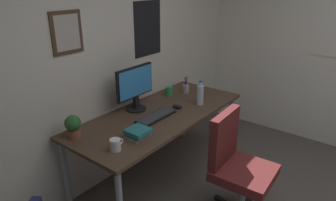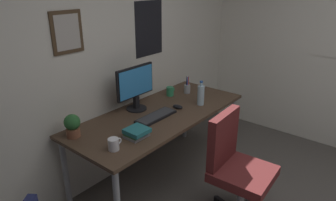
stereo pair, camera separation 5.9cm
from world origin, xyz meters
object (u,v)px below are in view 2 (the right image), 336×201
Objects in this scene: office_chair at (235,164)px; keyboard at (156,116)px; computer_mouse at (178,107)px; pen_cup at (187,88)px; potted_plant at (72,125)px; book_stack_left at (137,133)px; coffee_mug_far at (170,91)px; coffee_mug_near at (114,144)px; monitor at (135,86)px; water_bottle at (201,95)px.

office_chair is 2.21× the size of keyboard.
pen_cup is at bearing 24.44° from computer_mouse.
potted_plant is 0.52m from book_stack_left.
keyboard is 3.62× the size of coffee_mug_far.
potted_plant is at bearing 100.09° from coffee_mug_near.
keyboard is at bearing 11.86° from coffee_mug_near.
office_chair is 4.75× the size of pen_cup.
office_chair is at bearing -53.54° from potted_plant.
potted_plant reaches higher than keyboard.
book_stack_left is (-0.41, -0.41, -0.20)m from monitor.
office_chair is 0.84m from water_bottle.
coffee_mug_near is at bearing 137.47° from office_chair.
computer_mouse is 0.69m from book_stack_left.
water_bottle is 1.41× the size of book_stack_left.
monitor is 1.07× the size of keyboard.
monitor is 0.36m from keyboard.
water_bottle reaches higher than coffee_mug_far.
office_chair is 0.83m from computer_mouse.
monitor is 0.80m from coffee_mug_near.
coffee_mug_far is (0.23, 0.29, 0.03)m from computer_mouse.
pen_cup is at bearing 14.95° from book_stack_left.
keyboard is 0.55m from water_bottle.
computer_mouse is 1.05m from potted_plant.
book_stack_left is (-0.91, 0.02, -0.07)m from water_bottle.
pen_cup is 1.12× the size of book_stack_left.
pen_cup is (0.69, -0.12, -0.19)m from monitor.
potted_plant is (-1.23, 0.42, -0.00)m from water_bottle.
water_bottle is (0.23, -0.12, 0.09)m from computer_mouse.
pen_cup is at bearing -9.49° from monitor.
coffee_mug_near is (-0.93, -0.11, 0.03)m from computer_mouse.
coffee_mug_far is at bearing 23.11° from book_stack_left.
keyboard is 0.60m from coffee_mug_far.
computer_mouse is (0.30, -0.02, 0.01)m from keyboard.
coffee_mug_far is at bearing 18.79° from coffee_mug_near.
water_bottle is at bearing -15.15° from keyboard.
coffee_mug_far is (0.01, 0.41, -0.06)m from water_bottle.
computer_mouse is 0.27m from water_bottle.
water_bottle is (0.53, -0.14, 0.09)m from keyboard.
book_stack_left is (-0.38, -0.13, 0.03)m from keyboard.
coffee_mug_near is (-0.65, -0.41, -0.19)m from monitor.
potted_plant is 0.98× the size of pen_cup.
water_bottle is 0.37m from pen_cup.
coffee_mug_near is at bearing 179.47° from water_bottle.
coffee_mug_near reaches higher than computer_mouse.
monitor is at bearing 84.88° from keyboard.
coffee_mug_far is at bearing 152.35° from pen_cup.
computer_mouse is at bearing -129.12° from coffee_mug_far.
computer_mouse is at bearing 74.25° from office_chair.
keyboard is 0.40m from book_stack_left.
keyboard is 0.30m from computer_mouse.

